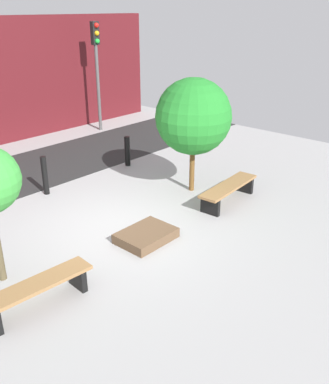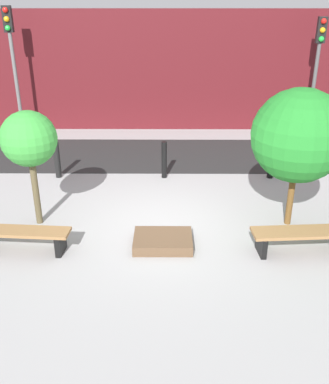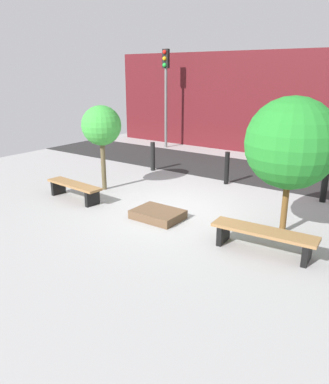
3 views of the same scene
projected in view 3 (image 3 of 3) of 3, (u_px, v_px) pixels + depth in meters
The scene contains 12 objects.
ground_plane at pixel (177, 209), 9.34m from camera, with size 18.00×18.00×0.00m, color #999999.
road_strip at pixel (250, 171), 12.82m from camera, with size 18.00×3.11×0.01m, color #262626.
building_facade at pixel (286, 105), 14.62m from camera, with size 16.20×0.50×4.08m, color #511419.
bench_left at pixel (74, 188), 9.94m from camera, with size 1.84×0.54×0.44m.
bench_right at pixel (263, 236), 7.02m from camera, with size 1.99×0.60×0.45m.
planter_bed at pixel (158, 214), 8.70m from camera, with size 1.12×0.83×0.20m, color brown.
tree_behind_left_bench at pixel (101, 126), 10.34m from camera, with size 1.10×1.10×2.40m.
tree_behind_right_bench at pixel (291, 143), 7.40m from camera, with size 1.85×1.85×2.84m.
bollard_far_left at pixel (153, 156), 12.84m from camera, with size 0.15×0.15×0.98m, color black.
bollard_left at pixel (227, 168), 11.28m from camera, with size 0.14×0.14×0.99m, color black.
bollard_center at pixel (324, 186), 9.73m from camera, with size 0.16×0.16×0.88m, color black.
traffic_light_west at pixel (166, 82), 16.08m from camera, with size 0.28×0.27×4.18m.
Camera 3 is at (4.87, -7.28, 3.27)m, focal length 35.00 mm.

